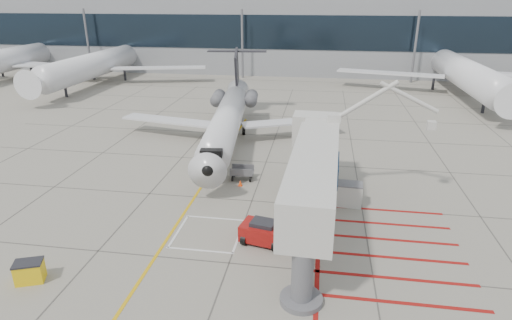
% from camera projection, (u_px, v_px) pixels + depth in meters
% --- Properties ---
extents(ground_plane, '(260.00, 260.00, 0.00)m').
position_uv_depth(ground_plane, '(242.00, 228.00, 28.06)').
color(ground_plane, gray).
rests_on(ground_plane, ground).
extents(regional_jet, '(27.58, 33.17, 8.03)m').
position_uv_depth(regional_jet, '(224.00, 111.00, 40.50)').
color(regional_jet, silver).
rests_on(regional_jet, ground_plane).
extents(jet_bridge, '(9.43, 18.80, 7.40)m').
position_uv_depth(jet_bridge, '(313.00, 183.00, 25.77)').
color(jet_bridge, silver).
rests_on(jet_bridge, ground_plane).
extents(pushback_tug, '(2.97, 2.20, 1.56)m').
position_uv_depth(pushback_tug, '(263.00, 231.00, 26.15)').
color(pushback_tug, '#9A110E').
rests_on(pushback_tug, ground_plane).
extents(spill_bin, '(1.63, 1.36, 1.20)m').
position_uv_depth(spill_bin, '(29.00, 271.00, 22.64)').
color(spill_bin, yellow).
rests_on(spill_bin, ground_plane).
extents(baggage_cart, '(1.91, 1.24, 1.18)m').
position_uv_depth(baggage_cart, '(242.00, 173.00, 35.27)').
color(baggage_cart, '#535358').
rests_on(baggage_cart, ground_plane).
extents(ground_power_unit, '(2.22, 1.39, 1.70)m').
position_uv_depth(ground_power_unit, '(347.00, 194.00, 30.91)').
color(ground_power_unit, beige).
rests_on(ground_power_unit, ground_plane).
extents(cone_nose, '(0.35, 0.35, 0.48)m').
position_uv_depth(cone_nose, '(240.00, 183.00, 34.20)').
color(cone_nose, '#FF450D').
rests_on(cone_nose, ground_plane).
extents(cone_side, '(0.32, 0.32, 0.45)m').
position_uv_depth(cone_side, '(301.00, 191.00, 32.84)').
color(cone_side, '#EF440C').
rests_on(cone_side, ground_plane).
extents(terminal_building, '(180.00, 28.00, 14.00)m').
position_uv_depth(terminal_building, '(351.00, 33.00, 88.62)').
color(terminal_building, gray).
rests_on(terminal_building, ground_plane).
extents(terminal_glass_band, '(180.00, 0.10, 6.00)m').
position_uv_depth(terminal_glass_band, '(356.00, 33.00, 75.31)').
color(terminal_glass_band, black).
rests_on(terminal_glass_band, ground_plane).
extents(bg_aircraft_a, '(36.36, 40.40, 12.12)m').
position_uv_depth(bg_aircraft_a, '(4.00, 45.00, 75.69)').
color(bg_aircraft_a, silver).
rests_on(bg_aircraft_a, ground_plane).
extents(bg_aircraft_b, '(35.67, 39.64, 11.89)m').
position_uv_depth(bg_aircraft_b, '(100.00, 47.00, 73.09)').
color(bg_aircraft_b, silver).
rests_on(bg_aircraft_b, ground_plane).
extents(bg_aircraft_c, '(36.89, 40.99, 12.30)m').
position_uv_depth(bg_aircraft_c, '(463.00, 53.00, 64.59)').
color(bg_aircraft_c, silver).
rests_on(bg_aircraft_c, ground_plane).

